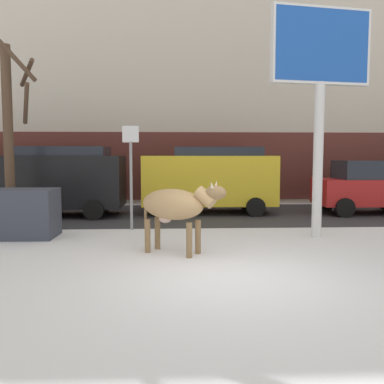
% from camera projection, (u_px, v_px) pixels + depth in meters
% --- Properties ---
extents(ground_plane, '(120.00, 120.00, 0.00)m').
position_uv_depth(ground_plane, '(232.00, 276.00, 6.94)').
color(ground_plane, white).
extents(road_strip, '(60.00, 5.60, 0.01)m').
position_uv_depth(road_strip, '(201.00, 214.00, 14.35)').
color(road_strip, '#333338').
rests_on(road_strip, ground).
extents(building_facade, '(44.00, 6.10, 13.00)m').
position_uv_depth(building_facade, '(193.00, 63.00, 19.90)').
color(building_facade, beige).
rests_on(building_facade, ground).
extents(cow_tan, '(1.85, 1.30, 1.54)m').
position_uv_depth(cow_tan, '(175.00, 206.00, 8.49)').
color(cow_tan, tan).
rests_on(cow_tan, ground).
extents(billboard, '(2.52, 0.60, 5.56)m').
position_uv_depth(billboard, '(321.00, 60.00, 9.98)').
color(billboard, silver).
rests_on(billboard, ground).
extents(car_black_van, '(4.61, 2.14, 2.32)m').
position_uv_depth(car_black_van, '(54.00, 179.00, 13.86)').
color(car_black_van, black).
rests_on(car_black_van, ground).
extents(car_yellow_van, '(4.61, 2.14, 2.32)m').
position_uv_depth(car_yellow_van, '(209.00, 178.00, 14.60)').
color(car_yellow_van, gold).
rests_on(car_yellow_van, ground).
extents(car_red_hatchback, '(3.51, 1.94, 1.86)m').
position_uv_depth(car_red_hatchback, '(366.00, 187.00, 14.49)').
color(car_red_hatchback, red).
rests_on(car_red_hatchback, ground).
extents(bare_tree_far_back, '(1.64, 1.68, 5.13)m').
position_uv_depth(bare_tree_far_back, '(9.00, 127.00, 11.49)').
color(bare_tree_far_back, '#4C3828').
rests_on(bare_tree_far_back, ground).
extents(dumpster, '(1.71, 1.11, 1.20)m').
position_uv_depth(dumpster, '(21.00, 213.00, 10.24)').
color(dumpster, '#383D4C').
rests_on(dumpster, ground).
extents(street_sign, '(0.44, 0.08, 2.82)m').
position_uv_depth(street_sign, '(131.00, 169.00, 11.23)').
color(street_sign, gray).
rests_on(street_sign, ground).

